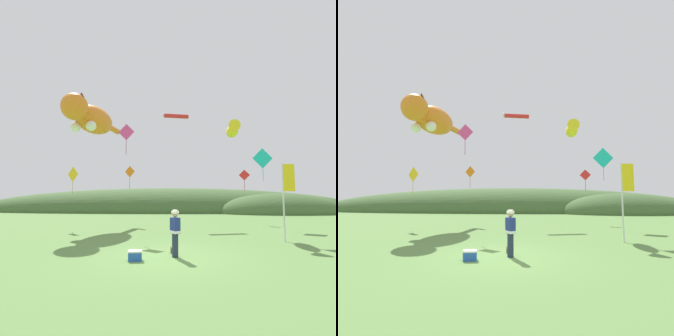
% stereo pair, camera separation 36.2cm
% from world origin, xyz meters
% --- Properties ---
extents(ground_plane, '(120.00, 120.00, 0.00)m').
position_xyz_m(ground_plane, '(0.00, 0.00, 0.00)').
color(ground_plane, '#5B8442').
extents(distant_hill_ridge, '(54.81, 12.38, 6.34)m').
position_xyz_m(distant_hill_ridge, '(1.97, 25.79, 0.00)').
color(distant_hill_ridge, '#426033').
rests_on(distant_hill_ridge, ground).
extents(festival_attendant, '(0.44, 0.49, 1.77)m').
position_xyz_m(festival_attendant, '(0.31, 0.02, 0.95)').
color(festival_attendant, '#232D47').
rests_on(festival_attendant, ground).
extents(kite_spool, '(0.14, 0.28, 0.28)m').
position_xyz_m(kite_spool, '(0.20, 0.73, 0.14)').
color(kite_spool, olive).
rests_on(kite_spool, ground).
extents(picnic_cooler, '(0.52, 0.37, 0.36)m').
position_xyz_m(picnic_cooler, '(-1.14, -0.53, 0.18)').
color(picnic_cooler, blue).
rests_on(picnic_cooler, ground).
extents(festival_banner_pole, '(0.66, 0.08, 3.97)m').
position_xyz_m(festival_banner_pole, '(6.04, 3.25, 2.60)').
color(festival_banner_pole, silver).
rests_on(festival_banner_pole, ground).
extents(kite_giant_cat, '(3.20, 7.94, 2.45)m').
position_xyz_m(kite_giant_cat, '(-6.00, 9.31, 8.15)').
color(kite_giant_cat, orange).
extents(kite_fish_windsock, '(1.11, 2.75, 0.82)m').
position_xyz_m(kite_fish_windsock, '(4.15, 6.44, 6.48)').
color(kite_fish_windsock, yellow).
extents(kite_tube_streamer, '(2.31, 0.81, 0.44)m').
position_xyz_m(kite_tube_streamer, '(0.58, 12.46, 9.26)').
color(kite_tube_streamer, red).
extents(kite_diamond_gold, '(0.94, 0.60, 2.00)m').
position_xyz_m(kite_diamond_gold, '(-6.78, 8.22, 3.75)').
color(kite_diamond_gold, yellow).
extents(kite_diamond_pink, '(1.01, 0.18, 1.92)m').
position_xyz_m(kite_diamond_pink, '(-2.58, 5.61, 6.16)').
color(kite_diamond_pink, '#E53F8C').
extents(kite_diamond_teal, '(1.52, 0.09, 2.42)m').
position_xyz_m(kite_diamond_teal, '(6.96, 9.08, 5.00)').
color(kite_diamond_teal, '#19BFBF').
extents(kite_diamond_red, '(0.85, 0.38, 1.82)m').
position_xyz_m(kite_diamond_red, '(6.42, 12.06, 3.95)').
color(kite_diamond_red, red).
extents(kite_diamond_orange, '(0.85, 0.39, 1.83)m').
position_xyz_m(kite_diamond_orange, '(-3.15, 10.84, 4.15)').
color(kite_diamond_orange, orange).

